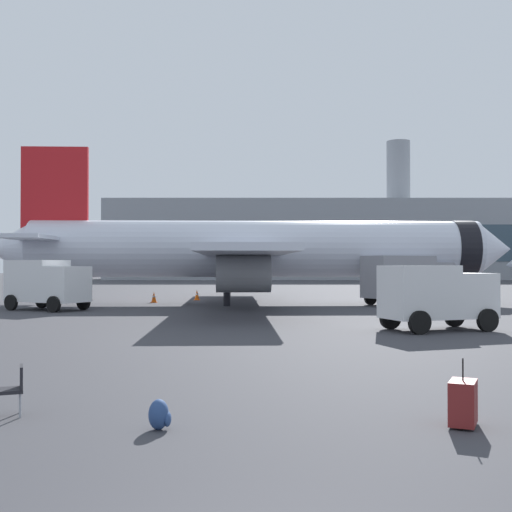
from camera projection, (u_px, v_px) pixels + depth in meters
name	position (u px, v px, depth m)	size (l,w,h in m)	color
airplane_at_gate	(252.00, 250.00, 42.75)	(35.71, 32.16, 10.50)	silver
service_truck	(45.00, 282.00, 36.68)	(5.27, 4.23, 2.90)	white
fuel_truck	(406.00, 278.00, 41.32)	(6.43, 4.90, 3.20)	gray
cargo_van	(435.00, 294.00, 25.28)	(4.81, 3.48, 2.60)	white
safety_cone_near	(491.00, 300.00, 41.10)	(0.44, 0.44, 0.75)	#F2590C
safety_cone_mid	(152.00, 297.00, 44.02)	(0.44, 0.44, 0.76)	#F2590C
safety_cone_far	(195.00, 295.00, 47.22)	(0.44, 0.44, 0.78)	#F2590C
rolling_suitcase	(461.00, 402.00, 10.23)	(0.63, 0.75, 1.10)	maroon
traveller_backpack	(158.00, 415.00, 10.03)	(0.36, 0.40, 0.48)	navy
gate_chair	(11.00, 387.00, 10.95)	(0.62, 0.62, 0.86)	black
terminal_building	(342.00, 241.00, 120.77)	(86.66, 22.78, 26.24)	gray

